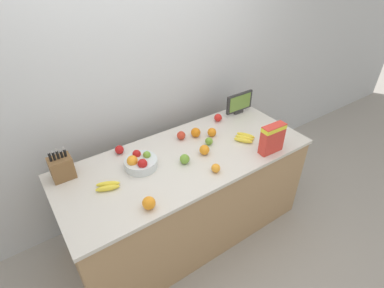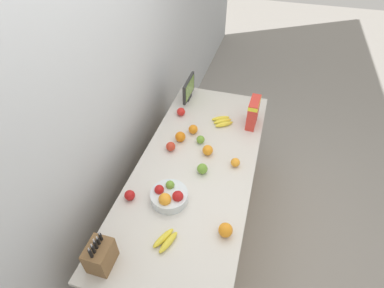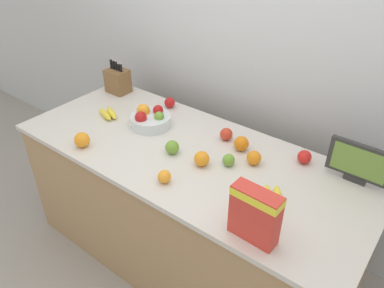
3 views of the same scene
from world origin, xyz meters
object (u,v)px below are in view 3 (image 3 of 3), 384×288
banana_bunch_left (268,197)px  banana_bunch_right (108,114)px  knife_block (118,81)px  small_monitor (359,163)px  apple_middle (172,147)px  apple_front (229,160)px  orange_mid_right (202,159)px  orange_back_center (82,140)px  apple_leftmost (170,103)px  orange_front_left (241,144)px  orange_mid_left (254,158)px  fruit_bowl (150,119)px  cereal_box (255,213)px  orange_front_center (164,177)px  apple_near_bananas (304,157)px  apple_rear (226,134)px

banana_bunch_left → banana_bunch_right: (-1.22, 0.09, 0.00)m
knife_block → small_monitor: bearing=-0.0°
apple_middle → apple_front: bearing=17.2°
banana_bunch_right → banana_bunch_left: bearing=-4.3°
apple_front → orange_mid_right: (-0.11, -0.09, 0.01)m
knife_block → banana_bunch_left: (1.45, -0.39, -0.07)m
knife_block → orange_back_center: size_ratio=2.95×
apple_leftmost → orange_front_left: 0.68m
banana_bunch_left → orange_mid_left: orange_mid_left is taller
fruit_bowl → orange_front_left: size_ratio=2.97×
orange_front_left → small_monitor: bearing=9.9°
cereal_box → small_monitor: bearing=73.0°
apple_front → orange_front_center: size_ratio=0.97×
cereal_box → orange_front_center: (-0.54, 0.05, -0.10)m
fruit_bowl → orange_front_center: fruit_bowl is taller
banana_bunch_left → apple_near_bananas: (0.01, 0.39, 0.02)m
apple_rear → orange_mid_right: 0.30m
fruit_bowl → apple_near_bananas: fruit_bowl is taller
small_monitor → orange_back_center: bearing=-154.9°
fruit_bowl → apple_middle: size_ratio=3.24×
orange_front_left → cereal_box: bearing=-54.5°
knife_block → orange_mid_right: knife_block is taller
banana_bunch_right → orange_back_center: bearing=-65.4°
small_monitor → orange_mid_left: small_monitor is taller
apple_middle → orange_front_left: (0.29, 0.26, 0.00)m
cereal_box → knife_block: bearing=159.2°
apple_middle → orange_mid_right: bearing=2.4°
banana_bunch_left → banana_bunch_right: bearing=175.7°
apple_middle → apple_front: size_ratio=1.17×
banana_bunch_right → orange_front_left: (0.90, 0.19, 0.02)m
banana_bunch_right → orange_mid_left: orange_mid_left is taller
banana_bunch_right → orange_back_center: size_ratio=2.13×
orange_mid_left → small_monitor: bearing=20.6°
cereal_box → orange_mid_left: size_ratio=3.17×
knife_block → orange_mid_left: (1.25, -0.18, -0.05)m
orange_front_center → orange_mid_left: bearing=55.7°
cereal_box → orange_mid_left: 0.54m
apple_middle → apple_near_bananas: bearing=30.2°
cereal_box → banana_bunch_left: 0.28m
knife_block → orange_front_left: knife_block is taller
banana_bunch_right → apple_leftmost: apple_leftmost is taller
banana_bunch_right → orange_mid_right: orange_mid_right is taller
apple_leftmost → orange_front_center: (0.51, -0.64, -0.00)m
orange_front_left → banana_bunch_left: bearing=-41.4°
orange_back_center → apple_near_bananas: bearing=30.2°
orange_front_left → knife_block: bearing=174.5°
orange_mid_right → orange_front_left: size_ratio=0.97×
apple_rear → apple_front: (0.15, -0.21, -0.00)m
small_monitor → fruit_bowl: small_monitor is taller
apple_near_bananas → orange_front_center: apple_near_bananas is taller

